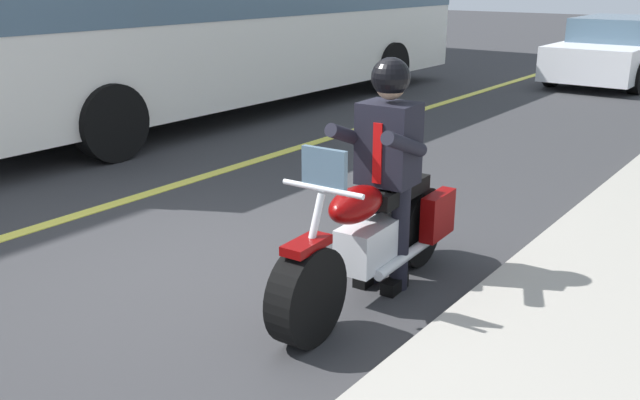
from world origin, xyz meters
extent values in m
plane|color=#333335|center=(0.00, 0.00, 0.00)|extent=(80.00, 80.00, 0.00)
cube|color=#E5DB4C|center=(0.00, -2.00, 0.01)|extent=(60.00, 0.16, 0.01)
cylinder|color=black|center=(0.39, 1.34, 0.33)|extent=(0.67, 0.24, 0.66)
cylinder|color=black|center=(-1.16, 1.26, 0.33)|extent=(0.67, 0.24, 0.66)
cube|color=silver|center=(-0.41, 1.30, 0.42)|extent=(0.57, 0.31, 0.32)
ellipsoid|color=#720505|center=(-0.21, 1.31, 0.78)|extent=(0.57, 0.31, 0.24)
cube|color=black|center=(-0.76, 1.28, 0.74)|extent=(0.71, 0.32, 0.12)
cube|color=#720505|center=(-1.12, 1.48, 0.48)|extent=(0.41, 0.14, 0.36)
cube|color=#720505|center=(-1.10, 1.04, 0.48)|extent=(0.41, 0.14, 0.36)
cylinder|color=silver|center=(0.37, 1.34, 0.60)|extent=(0.35, 0.07, 0.76)
cylinder|color=silver|center=(0.21, 1.33, 1.00)|extent=(0.07, 0.60, 0.04)
cube|color=#720505|center=(0.39, 1.34, 0.68)|extent=(0.37, 0.18, 0.06)
cylinder|color=silver|center=(-0.72, 1.44, 0.26)|extent=(0.90, 0.13, 0.08)
cube|color=slate|center=(0.19, 1.33, 1.12)|extent=(0.06, 0.32, 0.28)
cylinder|color=black|center=(-0.67, 1.41, 0.42)|extent=(0.14, 0.14, 0.84)
cube|color=black|center=(-0.61, 1.41, 0.05)|extent=(0.27, 0.12, 0.10)
cylinder|color=black|center=(-0.66, 1.17, 0.42)|extent=(0.14, 0.14, 0.84)
cube|color=black|center=(-0.60, 1.17, 0.05)|extent=(0.27, 0.12, 0.10)
cube|color=black|center=(-0.66, 1.29, 1.12)|extent=(0.34, 0.42, 0.60)
cube|color=red|center=(-0.50, 1.29, 1.08)|extent=(0.03, 0.07, 0.44)
cylinder|color=black|center=(-0.50, 1.52, 1.18)|extent=(0.56, 0.13, 0.28)
cylinder|color=black|center=(-0.47, 1.08, 1.18)|extent=(0.56, 0.13, 0.28)
sphere|color=tan|center=(-0.66, 1.29, 1.55)|extent=(0.22, 0.22, 0.22)
sphere|color=black|center=(-0.66, 1.29, 1.60)|extent=(0.28, 0.28, 0.28)
cube|color=white|center=(-5.34, -4.67, 1.77)|extent=(11.00, 2.50, 2.85)
cylinder|color=black|center=(-1.74, -3.47, 0.50)|extent=(1.00, 0.30, 1.00)
cylinder|color=black|center=(-1.74, -5.87, 0.50)|extent=(1.00, 0.30, 1.00)
cylinder|color=black|center=(-8.54, -3.47, 0.50)|extent=(1.00, 0.30, 1.00)
cylinder|color=black|center=(-8.54, -5.87, 0.50)|extent=(1.00, 0.30, 1.00)
cube|color=white|center=(-12.74, -0.26, 0.55)|extent=(4.60, 1.80, 0.70)
cube|color=slate|center=(-12.94, -0.26, 1.10)|extent=(2.40, 1.60, 0.60)
cylinder|color=black|center=(-11.29, 0.59, 0.32)|extent=(0.64, 0.22, 0.64)
cylinder|color=black|center=(-11.29, -1.11, 0.32)|extent=(0.64, 0.22, 0.64)
cylinder|color=black|center=(-14.19, -1.11, 0.32)|extent=(0.64, 0.22, 0.64)
camera|label=1|loc=(3.52, 3.81, 2.29)|focal=38.56mm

